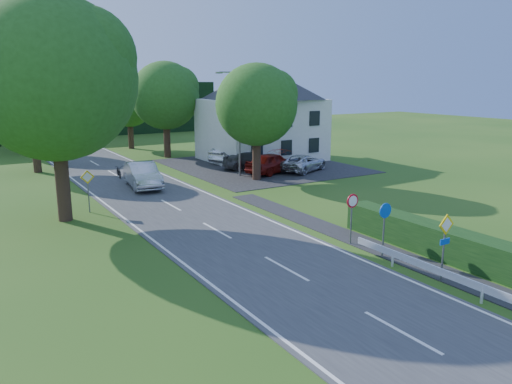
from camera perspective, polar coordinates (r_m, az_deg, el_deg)
road at (r=26.70m, az=-6.48°, el=-3.34°), size 7.00×80.00×0.04m
parking_pad at (r=43.47m, az=0.53°, el=3.01°), size 14.00×16.00×0.04m
line_edge_left at (r=25.55m, az=-13.10°, el=-4.28°), size 0.12×80.00×0.01m
line_edge_right at (r=28.16m, az=-0.49°, el=-2.35°), size 0.12×80.00×0.01m
line_centre at (r=26.69m, az=-6.48°, el=-3.28°), size 0.12×80.00×0.01m
tree_main at (r=27.74m, az=-21.86°, el=8.63°), size 9.40×9.40×11.64m
tree_left_far at (r=43.77m, az=-24.14°, el=7.61°), size 7.00×7.00×8.58m
tree_right_far at (r=48.73m, az=-10.27°, el=9.22°), size 7.40×7.40×9.09m
tree_left_back at (r=55.74m, az=-25.33°, el=8.11°), size 6.60×6.60×8.07m
tree_right_back at (r=55.98m, az=-14.24°, el=8.68°), size 6.20×6.20×7.56m
tree_right_mid at (r=36.88m, az=0.06°, el=7.95°), size 7.00×7.00×8.58m
treeline_right at (r=71.89m, az=-16.62°, el=9.14°), size 30.00×5.00×7.00m
house_white at (r=46.54m, az=0.66°, el=9.09°), size 10.60×8.40×8.60m
streetlight at (r=38.36m, az=-2.08°, el=8.39°), size 2.03×0.18×8.00m
sign_priority_right at (r=19.64m, az=20.81°, el=-4.63°), size 0.78×0.09×2.59m
sign_roundabout at (r=21.54m, az=14.49°, el=-3.03°), size 0.64×0.08×2.37m
sign_speed_limit at (r=22.88m, az=10.93°, el=-1.68°), size 0.64×0.11×2.37m
sign_priority_left at (r=29.50m, az=-18.68°, el=1.01°), size 0.78×0.09×2.44m
moving_car at (r=35.49m, az=-12.85°, el=1.91°), size 2.44×5.41×1.72m
motorcycle at (r=39.59m, az=-15.42°, el=2.30°), size 0.88×1.85×0.94m
parked_car_red at (r=39.85m, az=1.81°, el=3.35°), size 5.27×3.38×1.67m
parked_car_silver_a at (r=45.41m, az=-2.62°, el=4.51°), size 5.39×3.73×1.68m
parked_car_grey at (r=41.75m, az=-0.46°, el=3.64°), size 5.35×3.30×1.45m
parked_car_silver_b at (r=40.96m, az=5.42°, el=3.34°), size 5.36×4.03×1.35m
parasol at (r=40.25m, az=2.80°, el=3.66°), size 2.25×2.29×1.97m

